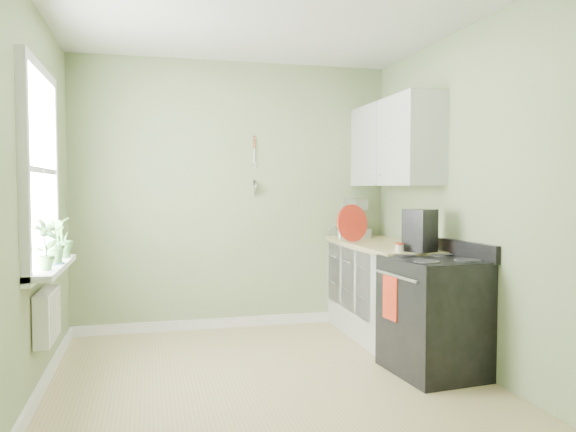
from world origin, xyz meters
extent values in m
cube|color=tan|center=(0.00, 0.00, -0.01)|extent=(3.20, 3.60, 0.02)
cube|color=white|center=(0.00, 0.00, 2.71)|extent=(3.20, 3.60, 0.02)
cube|color=gray|center=(0.00, 1.81, 1.35)|extent=(3.20, 0.02, 2.70)
cube|color=gray|center=(-1.61, 0.00, 1.35)|extent=(0.02, 3.60, 2.70)
cube|color=gray|center=(1.61, 0.00, 1.35)|extent=(0.02, 3.60, 2.70)
cube|color=silver|center=(1.30, 1.00, 0.43)|extent=(0.60, 1.60, 0.87)
cube|color=tan|center=(1.29, 1.00, 0.89)|extent=(0.64, 1.60, 0.04)
cube|color=silver|center=(1.43, 1.10, 1.85)|extent=(0.35, 1.40, 0.80)
cube|color=white|center=(-1.59, 0.30, 1.55)|extent=(0.02, 1.00, 1.30)
cube|color=white|center=(-1.57, 0.30, 2.24)|extent=(0.06, 1.14, 0.07)
cube|color=white|center=(-1.57, 0.30, 0.86)|extent=(0.06, 1.14, 0.07)
cube|color=white|center=(-1.57, 0.30, 1.55)|extent=(0.04, 1.00, 0.04)
cube|color=white|center=(-1.51, 0.30, 0.88)|extent=(0.18, 1.14, 0.04)
cube|color=white|center=(-1.54, 0.25, 0.55)|extent=(0.12, 0.50, 0.35)
cylinder|color=tan|center=(0.20, 1.78, 1.88)|extent=(0.02, 0.02, 0.10)
cylinder|color=silver|center=(0.20, 1.78, 1.76)|extent=(0.01, 0.01, 0.16)
cylinder|color=silver|center=(0.20, 1.78, 1.42)|extent=(0.01, 0.14, 0.14)
cube|color=black|center=(1.27, 0.01, 0.43)|extent=(0.69, 0.78, 0.86)
cube|color=black|center=(1.27, 0.01, 0.88)|extent=(0.69, 0.78, 0.03)
cube|color=black|center=(1.55, 0.01, 0.95)|extent=(0.12, 0.73, 0.13)
cylinder|color=#B2B2B7|center=(0.95, 0.01, 0.76)|extent=(0.08, 0.59, 0.02)
cube|color=#A22812|center=(0.95, 0.11, 0.59)|extent=(0.04, 0.21, 0.36)
cube|color=#B2B2B7|center=(1.26, 1.72, 0.95)|extent=(0.28, 0.37, 0.09)
cube|color=#B2B2B7|center=(1.26, 1.86, 1.11)|extent=(0.15, 0.11, 0.24)
cube|color=#B2B2B7|center=(1.26, 1.74, 1.26)|extent=(0.22, 0.36, 0.11)
sphere|color=#B2B2B7|center=(1.26, 1.86, 1.29)|extent=(0.13, 0.13, 0.13)
cylinder|color=silver|center=(1.26, 1.65, 1.02)|extent=(0.19, 0.19, 0.16)
cylinder|color=silver|center=(1.12, 1.72, 0.99)|extent=(0.12, 0.12, 0.16)
cone|color=silver|center=(1.12, 1.72, 1.10)|extent=(0.12, 0.12, 0.04)
cylinder|color=silver|center=(1.03, 1.72, 1.02)|extent=(0.11, 0.03, 0.09)
cube|color=black|center=(1.30, 0.30, 1.08)|extent=(0.27, 0.28, 0.35)
cylinder|color=black|center=(1.27, 0.30, 0.98)|extent=(0.11, 0.11, 0.12)
cylinder|color=#AD2013|center=(1.05, 1.21, 1.09)|extent=(0.36, 0.17, 0.36)
cylinder|color=beige|center=(1.11, 0.30, 0.94)|extent=(0.06, 0.06, 0.06)
cylinder|color=#AD2013|center=(1.11, 0.30, 0.98)|extent=(0.07, 0.07, 0.01)
imported|color=#49803D|center=(-1.50, -0.01, 1.07)|extent=(0.21, 0.21, 0.34)
imported|color=#49803D|center=(-1.50, 0.30, 1.05)|extent=(0.21, 0.22, 0.31)
imported|color=#49803D|center=(-1.50, 0.69, 1.05)|extent=(0.18, 0.18, 0.31)
camera|label=1|loc=(-0.85, -3.87, 1.44)|focal=35.00mm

